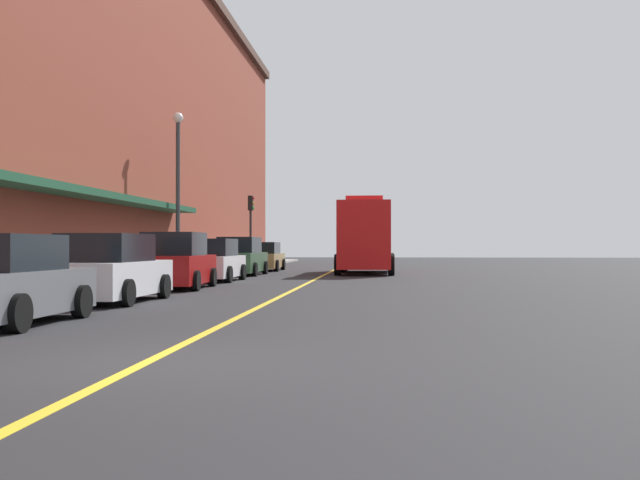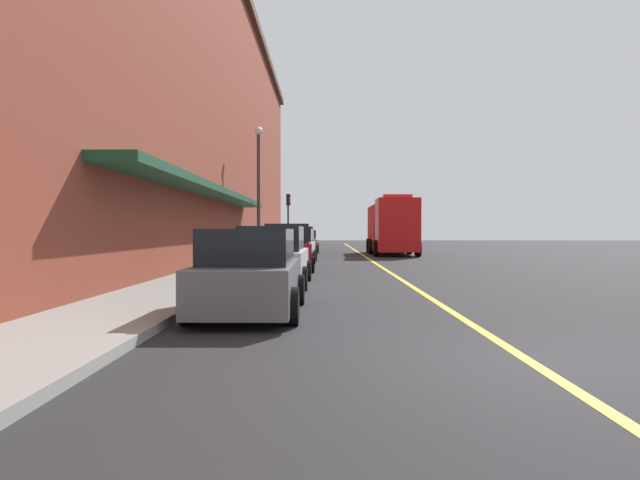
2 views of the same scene
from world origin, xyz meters
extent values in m
plane|color=#232326|center=(0.00, 25.00, 0.00)|extent=(112.00, 112.00, 0.00)
cube|color=gray|center=(-6.20, 25.00, 0.07)|extent=(2.40, 70.00, 0.15)
cube|color=gold|center=(0.00, 25.00, 0.00)|extent=(0.16, 70.00, 0.01)
cube|color=brown|center=(-14.05, 24.00, 8.21)|extent=(13.29, 64.00, 16.41)
cube|color=#19472D|center=(-6.85, 16.00, 3.10)|extent=(1.20, 22.40, 0.24)
cube|color=#595B60|center=(-3.86, 3.98, 0.57)|extent=(1.70, 4.13, 0.78)
cube|color=black|center=(-3.86, 3.77, 1.28)|extent=(1.53, 2.27, 0.64)
cylinder|color=black|center=(-4.72, 5.26, 0.32)|extent=(0.22, 0.64, 0.64)
cylinder|color=black|center=(-2.99, 5.26, 0.32)|extent=(0.22, 0.64, 0.64)
cylinder|color=black|center=(-4.72, 2.70, 0.32)|extent=(0.22, 0.64, 0.64)
cylinder|color=black|center=(-2.99, 2.70, 0.32)|extent=(0.22, 0.64, 0.64)
cube|color=silver|center=(-3.92, 9.32, 0.59)|extent=(1.89, 4.51, 0.83)
cube|color=black|center=(-3.93, 9.09, 1.35)|extent=(1.68, 2.49, 0.68)
cylinder|color=black|center=(-4.83, 10.72, 0.32)|extent=(0.23, 0.64, 0.64)
cylinder|color=black|center=(-2.98, 10.70, 0.32)|extent=(0.23, 0.64, 0.64)
cylinder|color=black|center=(-4.87, 7.94, 0.32)|extent=(0.23, 0.64, 0.64)
cylinder|color=black|center=(-3.01, 7.91, 0.32)|extent=(0.23, 0.64, 0.64)
cube|color=maroon|center=(-3.89, 15.20, 0.63)|extent=(1.96, 4.35, 0.91)
cube|color=black|center=(-3.89, 14.99, 1.45)|extent=(1.71, 2.41, 0.74)
cylinder|color=black|center=(-4.86, 16.50, 0.32)|extent=(0.24, 0.65, 0.64)
cylinder|color=black|center=(-3.02, 16.57, 0.32)|extent=(0.24, 0.65, 0.64)
cylinder|color=black|center=(-4.77, 13.84, 0.32)|extent=(0.24, 0.65, 0.64)
cylinder|color=black|center=(-2.93, 13.91, 0.32)|extent=(0.24, 0.65, 0.64)
cube|color=silver|center=(-3.85, 20.38, 0.59)|extent=(1.83, 4.18, 0.82)
cube|color=black|center=(-3.86, 20.17, 1.33)|extent=(1.63, 2.31, 0.67)
cylinder|color=black|center=(-4.73, 21.68, 0.32)|extent=(0.23, 0.64, 0.64)
cylinder|color=black|center=(-2.94, 21.65, 0.32)|extent=(0.23, 0.64, 0.64)
cylinder|color=black|center=(-4.77, 19.10, 0.32)|extent=(0.23, 0.64, 0.64)
cylinder|color=black|center=(-2.97, 19.08, 0.32)|extent=(0.23, 0.64, 0.64)
cube|color=#2D5133|center=(-3.92, 26.45, 0.62)|extent=(1.86, 4.74, 0.89)
cube|color=black|center=(-3.92, 26.21, 1.43)|extent=(1.66, 2.61, 0.73)
cylinder|color=black|center=(-4.83, 27.92, 0.32)|extent=(0.23, 0.64, 0.64)
cylinder|color=black|center=(-2.99, 27.90, 0.32)|extent=(0.23, 0.64, 0.64)
cylinder|color=black|center=(-4.85, 24.99, 0.32)|extent=(0.23, 0.64, 0.64)
cylinder|color=black|center=(-3.01, 24.97, 0.32)|extent=(0.23, 0.64, 0.64)
cube|color=#A5844C|center=(-3.86, 32.92, 0.56)|extent=(1.85, 4.76, 0.78)
cube|color=black|center=(-3.85, 32.69, 1.27)|extent=(1.64, 2.62, 0.64)
cylinder|color=black|center=(-4.78, 34.38, 0.32)|extent=(0.23, 0.64, 0.64)
cylinder|color=black|center=(-2.97, 34.40, 0.32)|extent=(0.23, 0.64, 0.64)
cylinder|color=black|center=(-4.75, 31.44, 0.32)|extent=(0.23, 0.64, 0.64)
cylinder|color=black|center=(-2.93, 31.46, 0.32)|extent=(0.23, 0.64, 0.64)
cube|color=red|center=(1.92, 26.46, 1.89)|extent=(2.48, 2.35, 3.18)
cube|color=red|center=(1.94, 30.81, 1.76)|extent=(2.49, 5.70, 2.93)
cube|color=red|center=(1.92, 26.46, 3.60)|extent=(1.73, 0.61, 0.24)
cylinder|color=black|center=(3.17, 26.54, 0.50)|extent=(0.30, 1.00, 1.00)
cylinder|color=black|center=(0.67, 26.55, 0.50)|extent=(0.30, 1.00, 1.00)
cylinder|color=black|center=(3.19, 30.10, 0.50)|extent=(0.30, 1.00, 1.00)
cylinder|color=black|center=(0.69, 30.11, 0.50)|extent=(0.30, 1.00, 1.00)
cylinder|color=black|center=(3.20, 32.40, 0.50)|extent=(0.30, 1.00, 1.00)
cylinder|color=black|center=(0.70, 32.41, 0.50)|extent=(0.30, 1.00, 1.00)
cylinder|color=#4C4C51|center=(-5.35, 13.84, 0.68)|extent=(0.07, 0.07, 1.05)
cube|color=black|center=(-5.35, 13.84, 1.34)|extent=(0.14, 0.18, 0.28)
cylinder|color=#4C4C51|center=(-5.35, 15.17, 0.68)|extent=(0.07, 0.07, 1.05)
cube|color=black|center=(-5.35, 15.17, 1.34)|extent=(0.14, 0.18, 0.28)
cylinder|color=#4C4C51|center=(-5.35, 10.67, 0.68)|extent=(0.07, 0.07, 1.05)
cube|color=black|center=(-5.35, 10.67, 1.34)|extent=(0.14, 0.18, 0.28)
cylinder|color=#33383D|center=(-5.95, 22.82, 3.40)|extent=(0.18, 0.18, 6.50)
sphere|color=white|center=(-5.95, 22.82, 6.87)|extent=(0.44, 0.44, 0.44)
cylinder|color=#232326|center=(-5.30, 36.88, 1.85)|extent=(0.14, 0.14, 3.40)
cube|color=black|center=(-5.30, 36.88, 4.00)|extent=(0.28, 0.36, 0.90)
sphere|color=red|center=(-5.14, 36.88, 4.30)|extent=(0.16, 0.16, 0.16)
sphere|color=gold|center=(-5.14, 36.88, 4.00)|extent=(0.16, 0.16, 0.16)
sphere|color=green|center=(-5.14, 36.88, 3.70)|extent=(0.16, 0.16, 0.16)
camera|label=1|loc=(2.84, -8.96, 1.40)|focal=42.64mm
camera|label=2|loc=(-2.46, -6.33, 1.57)|focal=30.78mm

